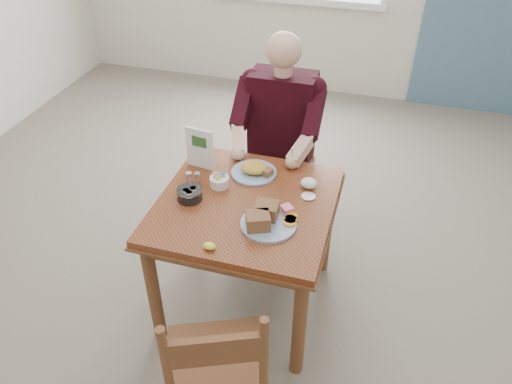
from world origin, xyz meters
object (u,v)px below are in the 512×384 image
(near_plate, at_px, (266,219))
(far_plate, at_px, (255,170))
(table, at_px, (246,218))
(diner, at_px, (279,126))
(chair_far, at_px, (281,163))
(chair_near, at_px, (217,370))

(near_plate, bearing_deg, far_plate, 113.83)
(table, height_order, near_plate, near_plate)
(table, bearing_deg, diner, 90.00)
(near_plate, bearing_deg, chair_far, 99.05)
(chair_far, distance_m, near_plate, 1.00)
(table, height_order, far_plate, far_plate)
(chair_far, bearing_deg, near_plate, -80.95)
(chair_near, xyz_separation_m, diner, (-0.12, 1.51, 0.33))
(table, bearing_deg, chair_near, -81.63)
(far_plate, bearing_deg, diner, 86.77)
(table, bearing_deg, near_plate, -43.45)
(table, xyz_separation_m, diner, (0.00, 0.71, 0.17))
(chair_near, distance_m, diner, 1.55)
(diner, relative_size, far_plate, 4.22)
(chair_near, relative_size, diner, 0.69)
(chair_near, bearing_deg, far_plate, 97.74)
(table, distance_m, chair_near, 0.83)
(chair_near, height_order, near_plate, chair_near)
(diner, distance_m, near_plate, 0.86)
(chair_far, height_order, chair_near, same)
(chair_near, height_order, far_plate, chair_near)
(chair_near, relative_size, far_plate, 2.89)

